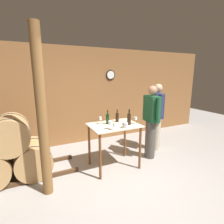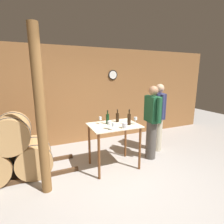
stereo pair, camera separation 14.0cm
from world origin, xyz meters
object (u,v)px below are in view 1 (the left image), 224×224
wine_bottle_far_left (108,119)px  ice_bucket (125,125)px  wine_glass_near_left (100,119)px  person_visitor_with_scarf (151,121)px  person_host (157,116)px  wooden_post (42,115)px  wine_bottle_center (129,119)px  wine_glass_far_side (135,119)px  wine_bottle_right (129,118)px  wine_bottle_left (117,117)px  wine_glass_near_center (110,123)px  wine_glass_near_right (114,125)px

wine_bottle_far_left → ice_bucket: bearing=-64.8°
wine_glass_near_left → person_visitor_with_scarf: size_ratio=0.09×
wine_bottle_far_left → person_host: bearing=8.1°
wooden_post → wine_bottle_center: 1.70m
wine_glass_far_side → person_host: person_host is taller
wine_bottle_center → person_host: 1.20m
ice_bucket → wine_bottle_right: bearing=48.3°
person_host → wine_bottle_far_left: bearing=-171.9°
wine_bottle_right → wine_glass_far_side: wine_bottle_right is taller
wine_bottle_left → wine_bottle_center: bearing=-68.0°
wine_glass_near_center → person_host: person_host is taller
wine_glass_far_side → wine_bottle_left: bearing=130.2°
ice_bucket → person_host: 1.44m
person_host → wine_bottle_center: bearing=-157.8°
ice_bucket → wine_glass_near_right: bearing=-173.4°
wine_bottle_left → wine_glass_near_center: (-0.36, -0.40, 0.01)m
wine_bottle_far_left → wine_bottle_right: (0.45, -0.11, -0.01)m
wine_bottle_left → ice_bucket: wine_bottle_left is taller
wooden_post → person_host: (2.78, 0.60, -0.43)m
ice_bucket → person_host: (1.29, 0.61, -0.08)m
wine_glass_near_left → ice_bucket: size_ratio=1.39×
wooden_post → wine_glass_near_right: 1.27m
wine_bottle_far_left → wine_bottle_left: wine_bottle_far_left is taller
ice_bucket → person_host: size_ratio=0.06×
wine_glass_near_center → person_host: 1.69m
wooden_post → wine_glass_near_right: wooden_post is taller
wine_glass_near_left → wine_glass_near_right: wine_glass_near_left is taller
wine_glass_near_right → person_visitor_with_scarf: (1.13, 0.33, -0.13)m
wine_bottle_right → person_host: person_host is taller
wine_bottle_left → wine_glass_far_side: wine_bottle_left is taller
wine_bottle_left → wine_bottle_center: wine_bottle_center is taller
wine_glass_near_center → wine_glass_far_side: 0.64m
wine_bottle_far_left → wine_glass_near_right: size_ratio=2.06×
wooden_post → person_host: 2.87m
wine_bottle_right → person_visitor_with_scarf: 0.63m
wine_bottle_right → wine_glass_near_left: bearing=163.2°
wine_bottle_right → wine_glass_near_center: (-0.56, -0.23, 0.01)m
wine_glass_far_side → person_host: size_ratio=0.09×
wine_bottle_left → wine_glass_near_left: wine_bottle_left is taller
wine_bottle_left → person_host: 1.24m
wine_glass_far_side → ice_bucket: 0.37m
wooden_post → wine_glass_near_center: size_ratio=16.87×
wine_bottle_left → wooden_post: bearing=-163.7°
wine_bottle_left → person_visitor_with_scarf: person_visitor_with_scarf is taller
wine_bottle_far_left → wine_glass_near_right: wine_bottle_far_left is taller
wine_glass_near_right → ice_bucket: wine_glass_near_right is taller
ice_bucket → person_visitor_with_scarf: bearing=19.2°
wine_bottle_center → ice_bucket: 0.26m
wine_bottle_left → person_host: bearing=6.9°
wine_bottle_far_left → person_visitor_with_scarf: 1.08m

